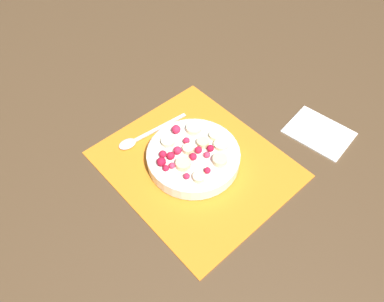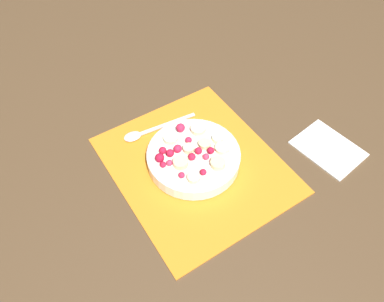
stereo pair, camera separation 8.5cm
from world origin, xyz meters
name	(u,v)px [view 2 (the right image)]	position (x,y,z in m)	size (l,w,h in m)	color
ground_plane	(195,165)	(0.00, 0.00, 0.00)	(3.00, 3.00, 0.00)	#4C3823
placemat	(195,164)	(0.00, 0.00, 0.00)	(0.42, 0.36, 0.01)	orange
fruit_bowl	(192,156)	(-0.01, 0.00, 0.03)	(0.22, 0.22, 0.06)	white
spoon	(145,132)	(-0.15, -0.05, 0.01)	(0.04, 0.20, 0.01)	silver
napkin	(328,148)	(0.14, 0.30, 0.00)	(0.17, 0.14, 0.01)	white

